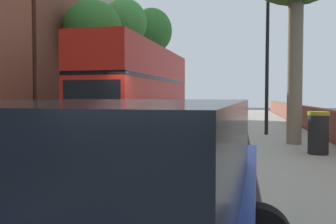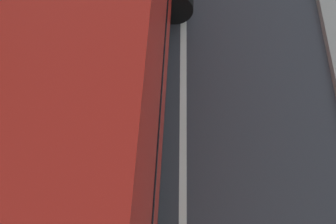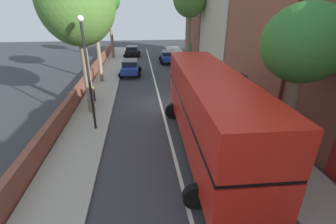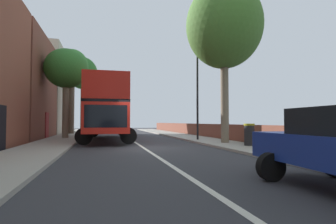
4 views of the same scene
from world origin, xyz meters
name	(u,v)px [view 2 (image 2 of 4)]	position (x,y,z in m)	size (l,w,h in m)	color
double_decker_bus	(50,155)	(-1.70, 6.44, 2.36)	(3.83, 11.43, 4.06)	red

